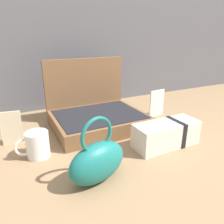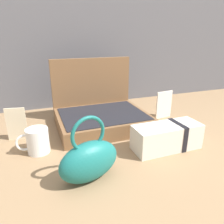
{
  "view_description": "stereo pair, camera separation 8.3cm",
  "coord_description": "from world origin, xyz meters",
  "views": [
    {
      "loc": [
        -0.34,
        -0.72,
        0.42
      ],
      "look_at": [
        0.02,
        -0.02,
        0.14
      ],
      "focal_mm": 33.87,
      "sensor_mm": 36.0,
      "label": 1
    },
    {
      "loc": [
        -0.26,
        -0.76,
        0.42
      ],
      "look_at": [
        0.02,
        -0.02,
        0.14
      ],
      "focal_mm": 33.87,
      "sensor_mm": 36.0,
      "label": 2
    }
  ],
  "objects": [
    {
      "name": "coffee_mug",
      "position": [
        -0.27,
        0.01,
        0.05
      ],
      "size": [
        0.12,
        0.08,
        0.1
      ],
      "color": "white",
      "rests_on": "ground_plane"
    },
    {
      "name": "ground_plane",
      "position": [
        0.0,
        0.0,
        0.0
      ],
      "size": [
        6.0,
        6.0,
        0.0
      ],
      "primitive_type": "plane",
      "color": "#8C6D4C"
    },
    {
      "name": "cream_toiletry_bag",
      "position": [
        0.21,
        -0.13,
        0.05
      ],
      "size": [
        0.27,
        0.11,
        0.1
      ],
      "color": "silver",
      "rests_on": "ground_plane"
    },
    {
      "name": "poster_card_right",
      "position": [
        -0.35,
        0.16,
        0.07
      ],
      "size": [
        0.08,
        0.02,
        0.14
      ],
      "primitive_type": "cube",
      "rotation": [
        0.0,
        0.0,
        -0.18
      ],
      "color": "beige",
      "rests_on": "ground_plane"
    },
    {
      "name": "open_suitcase",
      "position": [
        0.03,
        0.19,
        0.06
      ],
      "size": [
        0.42,
        0.36,
        0.32
      ],
      "color": "brown",
      "rests_on": "ground_plane"
    },
    {
      "name": "teal_pouch_handbag",
      "position": [
        -0.13,
        -0.22,
        0.07
      ],
      "size": [
        0.21,
        0.14,
        0.21
      ],
      "color": "#196B66",
      "rests_on": "ground_plane"
    },
    {
      "name": "info_card_left",
      "position": [
        0.38,
        0.16,
        0.07
      ],
      "size": [
        0.1,
        0.02,
        0.15
      ],
      "primitive_type": "cube",
      "rotation": [
        0.0,
        0.0,
        0.12
      ],
      "color": "silver",
      "rests_on": "ground_plane"
    }
  ]
}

